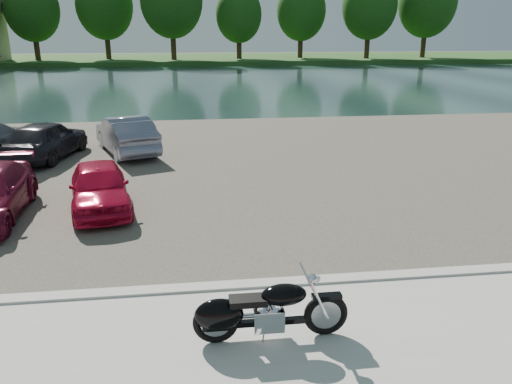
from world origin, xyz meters
TOP-DOWN VIEW (x-y plane):
  - ground at (0.00, 0.00)m, footprint 200.00×200.00m
  - kerb at (0.00, 2.00)m, footprint 60.00×0.30m
  - parking_lot at (0.00, 11.00)m, footprint 60.00×18.00m
  - river at (0.00, 40.00)m, footprint 120.00×40.00m
  - far_bank at (0.00, 72.00)m, footprint 120.00×24.00m
  - far_trees at (4.36, 65.79)m, footprint 70.25×10.68m
  - motorcycle at (-0.08, 0.34)m, footprint 2.33×0.75m
  - car_4 at (-3.36, 6.68)m, footprint 2.13×3.79m
  - car_8 at (-6.18, 12.43)m, footprint 2.51×4.41m
  - car_9 at (-3.40, 12.99)m, footprint 2.89×4.52m

SIDE VIEW (x-z plane):
  - ground at x=0.00m, z-range 0.00..0.00m
  - river at x=0.00m, z-range 0.00..0.00m
  - parking_lot at x=0.00m, z-range 0.00..0.04m
  - kerb at x=0.00m, z-range 0.00..0.14m
  - far_bank at x=0.00m, z-range 0.00..0.60m
  - motorcycle at x=-0.08m, z-range 0.04..1.09m
  - car_4 at x=-3.36m, z-range 0.04..1.26m
  - car_9 at x=-3.40m, z-range 0.04..1.45m
  - car_8 at x=-6.18m, z-range 0.04..1.46m
  - far_trees at x=4.36m, z-range 1.23..13.75m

